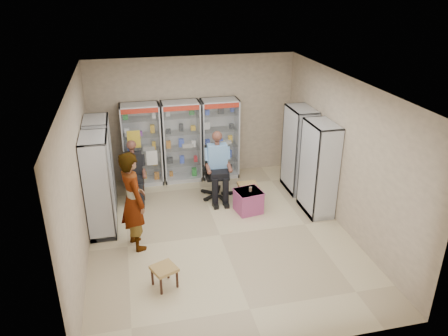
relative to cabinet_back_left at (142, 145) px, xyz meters
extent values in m
plane|color=#C6B489|center=(1.30, -2.73, -1.00)|extent=(6.00, 6.00, 0.00)
cube|color=#BFAA8E|center=(1.30, 0.27, 0.50)|extent=(5.00, 0.02, 3.00)
cube|color=#BFAA8E|center=(1.30, -5.73, 0.50)|extent=(5.00, 0.02, 3.00)
cube|color=#BFAA8E|center=(-1.20, -2.73, 0.50)|extent=(0.02, 6.00, 3.00)
cube|color=#BFAA8E|center=(3.80, -2.73, 0.50)|extent=(0.02, 6.00, 3.00)
cube|color=beige|center=(1.30, -2.73, 2.00)|extent=(5.00, 6.00, 0.02)
cube|color=#B7BABF|center=(0.00, 0.00, 0.00)|extent=(0.90, 0.50, 2.00)
cube|color=#B3B6BB|center=(0.95, 0.00, 0.00)|extent=(0.90, 0.50, 2.00)
cube|color=silver|center=(1.90, 0.00, 0.00)|extent=(0.90, 0.50, 2.00)
cube|color=#AAABB1|center=(3.53, -1.13, 0.00)|extent=(0.90, 0.50, 2.00)
cube|color=silver|center=(3.53, -2.23, 0.00)|extent=(0.90, 0.50, 2.00)
cube|color=#A2A3A9|center=(-0.93, -0.93, 0.00)|extent=(0.90, 0.50, 2.00)
cube|color=silver|center=(-0.93, -2.03, 0.00)|extent=(0.90, 0.50, 2.00)
cube|color=black|center=(-0.25, -0.73, -0.53)|extent=(0.42, 0.42, 0.94)
cube|color=black|center=(1.59, -1.08, -0.41)|extent=(0.67, 0.67, 1.18)
cube|color=#AF4673|center=(2.10, -1.94, -0.75)|extent=(0.59, 0.58, 0.50)
cylinder|color=#632308|center=(2.14, -1.96, -0.46)|extent=(0.07, 0.07, 0.09)
cube|color=olive|center=(2.22, -1.51, -0.79)|extent=(0.44, 0.44, 0.43)
cube|color=olive|center=(0.09, -4.03, -0.81)|extent=(0.49, 0.49, 0.37)
imported|color=#97979A|center=(-0.31, -2.73, -0.04)|extent=(0.67, 0.81, 1.91)
camera|label=1|loc=(-0.26, -9.92, 3.71)|focal=35.00mm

